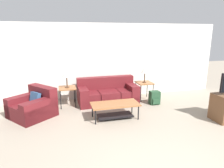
{
  "coord_description": "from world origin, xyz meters",
  "views": [
    {
      "loc": [
        -1.57,
        -2.03,
        2.25
      ],
      "look_at": [
        -0.12,
        3.49,
        0.8
      ],
      "focal_mm": 32.0,
      "sensor_mm": 36.0,
      "label": 1
    }
  ],
  "objects": [
    {
      "name": "table_lamp_right",
      "position": [
        1.22,
        4.15,
        1.04
      ],
      "size": [
        0.26,
        0.26,
        0.56
      ],
      "color": "#472D1E",
      "rests_on": "side_table_right"
    },
    {
      "name": "side_table_right",
      "position": [
        1.22,
        4.15,
        0.55
      ],
      "size": [
        0.52,
        0.56,
        0.61
      ],
      "color": "#935B33",
      "rests_on": "ground_plane"
    },
    {
      "name": "side_table_left",
      "position": [
        -1.39,
        4.15,
        0.55
      ],
      "size": [
        0.52,
        0.56,
        0.61
      ],
      "color": "#935B33",
      "rests_on": "ground_plane"
    },
    {
      "name": "backpack",
      "position": [
        1.35,
        3.61,
        0.21
      ],
      "size": [
        0.32,
        0.31,
        0.43
      ],
      "color": "#23472D",
      "rests_on": "ground_plane"
    },
    {
      "name": "wall_back",
      "position": [
        0.0,
        4.8,
        1.3
      ],
      "size": [
        8.57,
        0.06,
        2.6
      ],
      "color": "silver",
      "rests_on": "ground_plane"
    },
    {
      "name": "couch",
      "position": [
        -0.09,
        4.19,
        0.3
      ],
      "size": [
        1.97,
        0.93,
        0.82
      ],
      "color": "maroon",
      "rests_on": "ground_plane"
    },
    {
      "name": "table_lamp_left",
      "position": [
        -1.39,
        4.15,
        1.04
      ],
      "size": [
        0.26,
        0.26,
        0.56
      ],
      "color": "#472D1E",
      "rests_on": "side_table_left"
    },
    {
      "name": "coffee_table",
      "position": [
        -0.2,
        2.84,
        0.32
      ],
      "size": [
        1.28,
        0.61,
        0.42
      ],
      "color": "#935B33",
      "rests_on": "ground_plane"
    },
    {
      "name": "armchair",
      "position": [
        -2.36,
        3.55,
        0.28
      ],
      "size": [
        1.42,
        1.42,
        0.8
      ],
      "color": "maroon",
      "rests_on": "ground_plane"
    }
  ]
}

